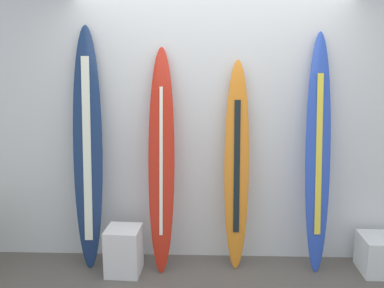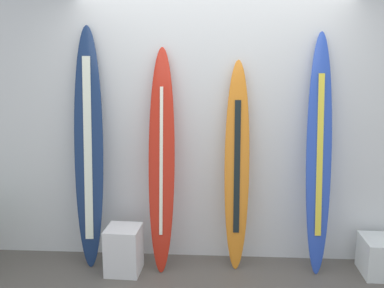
{
  "view_description": "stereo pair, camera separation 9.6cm",
  "coord_description": "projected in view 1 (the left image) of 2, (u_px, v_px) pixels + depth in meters",
  "views": [
    {
      "loc": [
        -0.05,
        -2.83,
        1.97
      ],
      "look_at": [
        -0.18,
        0.95,
        1.2
      ],
      "focal_mm": 40.37,
      "sensor_mm": 36.0,
      "label": 1
    },
    {
      "loc": [
        0.05,
        -2.83,
        1.97
      ],
      "look_at": [
        -0.18,
        0.95,
        1.2
      ],
      "focal_mm": 40.37,
      "sensor_mm": 36.0,
      "label": 2
    }
  ],
  "objects": [
    {
      "name": "surfboard_navy",
      "position": [
        88.0,
        151.0,
        3.98
      ],
      "size": [
        0.29,
        0.34,
        2.25
      ],
      "color": "navy",
      "rests_on": "ground"
    },
    {
      "name": "display_block_center",
      "position": [
        124.0,
        251.0,
        3.96
      ],
      "size": [
        0.32,
        0.32,
        0.43
      ],
      "color": "silver",
      "rests_on": "ground"
    },
    {
      "name": "surfboard_crimson",
      "position": [
        161.0,
        161.0,
        3.94
      ],
      "size": [
        0.24,
        0.39,
        2.05
      ],
      "color": "red",
      "rests_on": "ground"
    },
    {
      "name": "wall_back",
      "position": [
        212.0,
        116.0,
        4.16
      ],
      "size": [
        7.2,
        0.2,
        2.8
      ],
      "primitive_type": "cube",
      "color": "silver",
      "rests_on": "ground"
    },
    {
      "name": "surfboard_sunset",
      "position": [
        237.0,
        166.0,
        3.97
      ],
      "size": [
        0.23,
        0.26,
        1.94
      ],
      "color": "orange",
      "rests_on": "ground"
    },
    {
      "name": "display_block_left",
      "position": [
        381.0,
        254.0,
        3.98
      ],
      "size": [
        0.37,
        0.37,
        0.34
      ],
      "color": "silver",
      "rests_on": "ground"
    },
    {
      "name": "surfboard_cobalt",
      "position": [
        318.0,
        154.0,
        3.9
      ],
      "size": [
        0.24,
        0.35,
        2.19
      ],
      "color": "blue",
      "rests_on": "ground"
    }
  ]
}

